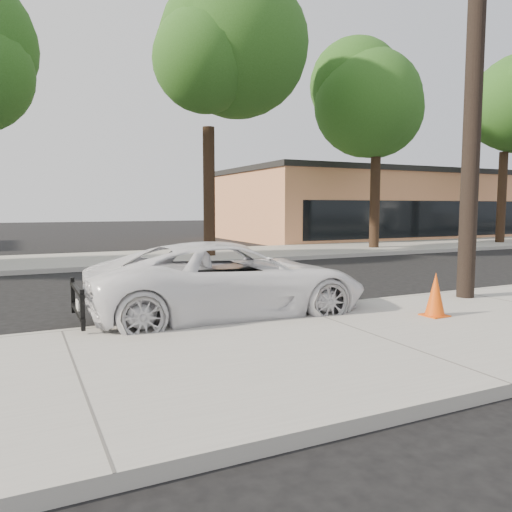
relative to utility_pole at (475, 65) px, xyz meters
name	(u,v)px	position (x,y,z in m)	size (l,w,h in m)	color
ground	(248,296)	(-3.60, 2.70, -4.70)	(120.00, 120.00, 0.00)	black
near_sidewalk	(374,340)	(-3.60, -1.60, -4.62)	(90.00, 4.40, 0.15)	gray
far_sidewalk	(153,258)	(-3.60, 11.20, -4.62)	(90.00, 5.00, 0.15)	gray
curb_near	(296,311)	(-3.60, 0.60, -4.62)	(90.00, 0.12, 0.16)	#9E9B93
building_main	(370,206)	(12.40, 18.70, -2.70)	(18.00, 10.00, 4.00)	tan
utility_pole	(475,65)	(0.00, 0.00, 0.00)	(1.40, 0.34, 9.00)	black
tree_c	(215,70)	(-1.38, 10.34, 2.21)	(4.96, 4.80, 9.55)	black
tree_d	(383,106)	(6.60, 10.65, 1.67)	(4.50, 4.35, 8.75)	black
tree_e	(511,113)	(14.61, 10.44, 2.00)	(4.80, 4.65, 9.25)	black
police_cruiser	(230,280)	(-4.78, 0.90, -4.02)	(2.26, 4.90, 1.36)	white
traffic_cone	(435,295)	(-1.89, -1.05, -4.19)	(0.39, 0.39, 0.73)	#E04D0B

